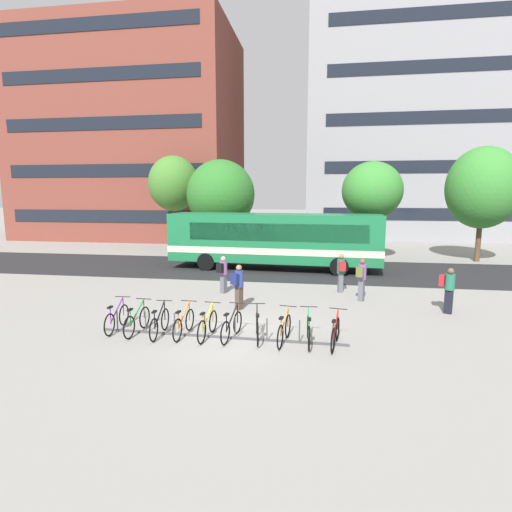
# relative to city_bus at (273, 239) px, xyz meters

# --- Properties ---
(ground) EXTENTS (200.00, 200.00, 0.00)m
(ground) POSITION_rel_city_bus_xyz_m (0.14, -11.06, -1.78)
(ground) COLOR gray
(bus_lane_asphalt) EXTENTS (80.00, 7.20, 0.01)m
(bus_lane_asphalt) POSITION_rel_city_bus_xyz_m (0.14, -0.00, -1.77)
(bus_lane_asphalt) COLOR #232326
(bus_lane_asphalt) RESTS_ON ground
(city_bus) EXTENTS (12.13, 3.17, 3.20)m
(city_bus) POSITION_rel_city_bus_xyz_m (0.00, 0.00, 0.00)
(city_bus) COLOR #196B3D
(city_bus) RESTS_ON ground
(bike_rack) EXTENTS (7.70, 0.27, 0.70)m
(bike_rack) POSITION_rel_city_bus_xyz_m (-0.31, -11.41, -1.68)
(bike_rack) COLOR #47474C
(bike_rack) RESTS_ON ground
(parked_bicycle_purple_0) EXTENTS (0.52, 1.72, 0.99)m
(parked_bicycle_purple_0) POSITION_rel_city_bus_xyz_m (-3.73, -11.24, -1.39)
(parked_bicycle_purple_0) COLOR black
(parked_bicycle_purple_0) RESTS_ON ground
(parked_bicycle_green_1) EXTENTS (0.52, 1.72, 0.99)m
(parked_bicycle_green_1) POSITION_rel_city_bus_xyz_m (-2.97, -11.39, -1.39)
(parked_bicycle_green_1) COLOR black
(parked_bicycle_green_1) RESTS_ON ground
(parked_bicycle_black_2) EXTENTS (0.52, 1.72, 0.99)m
(parked_bicycle_black_2) POSITION_rel_city_bus_xyz_m (-2.19, -11.48, -1.39)
(parked_bicycle_black_2) COLOR black
(parked_bicycle_black_2) RESTS_ON ground
(parked_bicycle_orange_3) EXTENTS (0.52, 1.72, 0.99)m
(parked_bicycle_orange_3) POSITION_rel_city_bus_xyz_m (-1.45, -11.40, -1.39)
(parked_bicycle_orange_3) COLOR black
(parked_bicycle_orange_3) RESTS_ON ground
(parked_bicycle_yellow_4) EXTENTS (0.52, 1.72, 0.99)m
(parked_bicycle_yellow_4) POSITION_rel_city_bus_xyz_m (-0.68, -11.44, -1.39)
(parked_bicycle_yellow_4) COLOR black
(parked_bicycle_yellow_4) RESTS_ON ground
(parked_bicycle_black_5) EXTENTS (0.52, 1.71, 0.99)m
(parked_bicycle_black_5) POSITION_rel_city_bus_xyz_m (0.06, -11.42, -1.39)
(parked_bicycle_black_5) COLOR black
(parked_bicycle_black_5) RESTS_ON ground
(parked_bicycle_black_6) EXTENTS (0.52, 1.71, 0.99)m
(parked_bicycle_black_6) POSITION_rel_city_bus_xyz_m (0.84, -11.37, -1.39)
(parked_bicycle_black_6) COLOR black
(parked_bicycle_black_6) RESTS_ON ground
(parked_bicycle_orange_7) EXTENTS (0.52, 1.71, 0.99)m
(parked_bicycle_orange_7) POSITION_rel_city_bus_xyz_m (1.65, -11.51, -1.39)
(parked_bicycle_orange_7) COLOR black
(parked_bicycle_orange_7) RESTS_ON ground
(parked_bicycle_green_8) EXTENTS (0.52, 1.72, 0.99)m
(parked_bicycle_green_8) POSITION_rel_city_bus_xyz_m (2.36, -11.48, -1.39)
(parked_bicycle_green_8) COLOR black
(parked_bicycle_green_8) RESTS_ON ground
(parked_bicycle_red_9) EXTENTS (0.52, 1.71, 0.99)m
(parked_bicycle_red_9) POSITION_rel_city_bus_xyz_m (3.12, -11.55, -1.39)
(parked_bicycle_red_9) COLOR black
(parked_bicycle_red_9) RESTS_ON ground
(commuter_red_pack_0) EXTENTS (0.39, 0.56, 1.72)m
(commuter_red_pack_0) POSITION_rel_city_bus_xyz_m (3.61, -5.06, -0.78)
(commuter_red_pack_0) COLOR #565660
(commuter_red_pack_0) RESTS_ON ground
(commuter_olive_pack_1) EXTENTS (0.50, 0.60, 1.74)m
(commuter_olive_pack_1) POSITION_rel_city_bus_xyz_m (4.35, -6.40, -0.77)
(commuter_olive_pack_1) COLOR #565660
(commuter_olive_pack_1) RESTS_ON ground
(commuter_red_pack_2) EXTENTS (0.61, 0.52, 1.69)m
(commuter_red_pack_2) POSITION_rel_city_bus_xyz_m (7.30, -7.65, -0.80)
(commuter_red_pack_2) COLOR black
(commuter_red_pack_2) RESTS_ON ground
(commuter_navy_pack_3) EXTENTS (0.51, 0.60, 1.72)m
(commuter_navy_pack_3) POSITION_rel_city_bus_xyz_m (-0.34, -8.38, -0.78)
(commuter_navy_pack_3) COLOR #47382D
(commuter_navy_pack_3) RESTS_ON ground
(commuter_black_pack_4) EXTENTS (0.48, 0.60, 1.64)m
(commuter_black_pack_4) POSITION_rel_city_bus_xyz_m (-1.51, -5.99, -0.83)
(commuter_black_pack_4) COLOR #565660
(commuter_black_pack_4) RESTS_ON ground
(street_tree_0) EXTENTS (4.42, 4.42, 7.28)m
(street_tree_0) POSITION_rel_city_bus_xyz_m (12.78, 4.69, 2.93)
(street_tree_0) COLOR brown
(street_tree_0) RESTS_ON ground
(street_tree_1) EXTENTS (3.88, 3.88, 7.25)m
(street_tree_1) POSITION_rel_city_bus_xyz_m (-8.62, 7.39, 3.33)
(street_tree_1) COLOR brown
(street_tree_1) RESTS_ON ground
(street_tree_2) EXTENTS (3.81, 3.81, 6.37)m
(street_tree_2) POSITION_rel_city_bus_xyz_m (5.91, 3.85, 2.75)
(street_tree_2) COLOR brown
(street_tree_2) RESTS_ON ground
(street_tree_3) EXTENTS (4.78, 4.78, 6.71)m
(street_tree_3) POSITION_rel_city_bus_xyz_m (-4.29, 5.05, 2.50)
(street_tree_3) COLOR brown
(street_tree_3) RESTS_ON ground
(building_left_wing) EXTENTS (20.36, 12.39, 19.80)m
(building_left_wing) POSITION_rel_city_bus_xyz_m (-16.05, 16.39, 8.13)
(building_left_wing) COLOR brown
(building_left_wing) RESTS_ON ground
(building_right_wing) EXTENTS (27.51, 10.81, 25.18)m
(building_right_wing) POSITION_rel_city_bus_xyz_m (15.13, 20.66, 10.82)
(building_right_wing) COLOR gray
(building_right_wing) RESTS_ON ground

